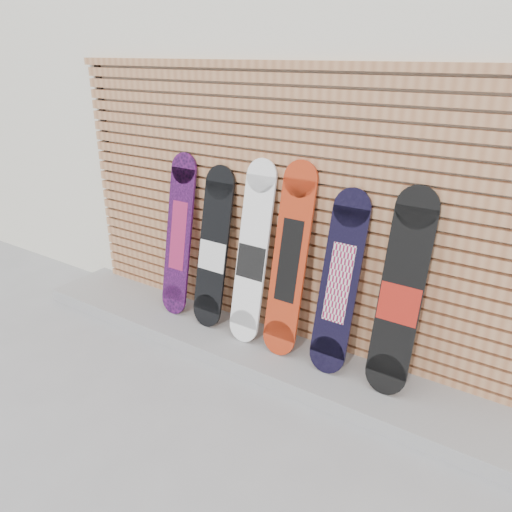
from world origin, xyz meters
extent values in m
plane|color=#959598|center=(0.00, 0.00, 0.00)|extent=(80.00, 80.00, 0.00)
cube|color=silver|center=(0.50, 3.50, 1.80)|extent=(12.00, 5.00, 3.60)
cube|color=gray|center=(-0.15, 0.68, 0.06)|extent=(4.60, 0.70, 0.12)
cube|color=#A76C45|center=(-0.15, 0.97, 0.14)|extent=(4.20, 0.05, 0.08)
cube|color=#A76C45|center=(-0.15, 0.97, 0.23)|extent=(4.20, 0.05, 0.08)
cube|color=#A76C45|center=(-0.15, 0.97, 0.33)|extent=(4.20, 0.05, 0.07)
cube|color=#A76C45|center=(-0.15, 0.97, 0.43)|extent=(4.20, 0.05, 0.07)
cube|color=#A76C45|center=(-0.15, 0.97, 0.53)|extent=(4.20, 0.05, 0.07)
cube|color=#A76C45|center=(-0.15, 0.97, 0.62)|extent=(4.20, 0.05, 0.07)
cube|color=#A76C45|center=(-0.15, 0.97, 0.72)|extent=(4.20, 0.05, 0.07)
cube|color=#A76C45|center=(-0.15, 0.97, 0.82)|extent=(4.20, 0.05, 0.07)
cube|color=#A76C45|center=(-0.15, 0.97, 0.91)|extent=(4.20, 0.05, 0.07)
cube|color=#A76C45|center=(-0.15, 0.97, 1.01)|extent=(4.20, 0.05, 0.08)
cube|color=#A76C45|center=(-0.15, 0.97, 1.11)|extent=(4.20, 0.05, 0.08)
cube|color=#A76C45|center=(-0.15, 0.97, 1.20)|extent=(4.20, 0.05, 0.08)
cube|color=#A76C45|center=(-0.15, 0.97, 1.30)|extent=(4.20, 0.05, 0.08)
cube|color=#A76C45|center=(-0.15, 0.97, 1.40)|extent=(4.20, 0.05, 0.08)
cube|color=#A76C45|center=(-0.15, 0.97, 1.50)|extent=(4.20, 0.05, 0.08)
cube|color=#A76C45|center=(-0.15, 0.97, 1.59)|extent=(4.20, 0.05, 0.08)
cube|color=#A76C45|center=(-0.15, 0.97, 1.69)|extent=(4.20, 0.05, 0.08)
cube|color=#A76C45|center=(-0.15, 0.97, 1.79)|extent=(4.20, 0.05, 0.08)
cube|color=#A76C45|center=(-0.15, 0.97, 1.88)|extent=(4.20, 0.05, 0.08)
cube|color=#A76C45|center=(-0.15, 0.97, 1.98)|extent=(4.20, 0.05, 0.08)
cube|color=#A76C45|center=(-0.15, 0.97, 2.08)|extent=(4.20, 0.05, 0.08)
cube|color=#A76C45|center=(-0.15, 0.97, 2.17)|extent=(4.20, 0.05, 0.08)
cube|color=black|center=(-2.17, 0.99, 1.12)|extent=(0.06, 0.04, 2.23)
cube|color=#A76C45|center=(-0.15, 0.97, 2.26)|extent=(4.26, 0.07, 0.06)
cube|color=black|center=(-1.10, 0.79, 0.84)|extent=(0.27, 0.26, 1.17)
cylinder|color=black|center=(-1.10, 0.67, 0.25)|extent=(0.27, 0.08, 0.27)
cylinder|color=black|center=(-1.10, 0.91, 1.42)|extent=(0.27, 0.08, 0.27)
cube|color=#971E4C|center=(-1.10, 0.79, 0.84)|extent=(0.17, 0.15, 0.61)
cube|color=black|center=(-0.71, 0.78, 0.81)|extent=(0.29, 0.26, 1.09)
cylinder|color=black|center=(-0.71, 0.66, 0.26)|extent=(0.29, 0.08, 0.29)
cylinder|color=black|center=(-0.71, 0.90, 1.35)|extent=(0.29, 0.08, 0.29)
cube|color=silver|center=(-0.71, 0.77, 0.74)|extent=(0.27, 0.08, 0.25)
cube|color=white|center=(-0.30, 0.77, 0.86)|extent=(0.27, 0.29, 1.21)
cylinder|color=white|center=(-0.30, 0.64, 0.25)|extent=(0.27, 0.08, 0.27)
cylinder|color=white|center=(-0.30, 0.91, 1.46)|extent=(0.27, 0.08, 0.27)
cube|color=black|center=(-0.30, 0.76, 0.78)|extent=(0.26, 0.08, 0.27)
cube|color=#AD2E12|center=(0.04, 0.77, 0.87)|extent=(0.28, 0.29, 1.23)
cylinder|color=#AD2E12|center=(0.04, 0.64, 0.26)|extent=(0.28, 0.08, 0.28)
cylinder|color=#AD2E12|center=(0.04, 0.90, 1.48)|extent=(0.28, 0.08, 0.28)
cube|color=black|center=(0.04, 0.77, 0.87)|extent=(0.17, 0.16, 0.64)
cube|color=black|center=(0.46, 0.77, 0.80)|extent=(0.28, 0.29, 1.08)
cylinder|color=black|center=(0.46, 0.63, 0.26)|extent=(0.28, 0.09, 0.28)
cylinder|color=black|center=(0.46, 0.90, 1.33)|extent=(0.28, 0.09, 0.28)
cube|color=silver|center=(0.46, 0.77, 0.80)|extent=(0.18, 0.17, 0.57)
cube|color=black|center=(0.91, 0.77, 0.84)|extent=(0.29, 0.29, 1.15)
cylinder|color=black|center=(0.91, 0.64, 0.26)|extent=(0.29, 0.09, 0.29)
cylinder|color=black|center=(0.91, 0.90, 1.41)|extent=(0.29, 0.09, 0.29)
cube|color=maroon|center=(0.91, 0.75, 0.77)|extent=(0.28, 0.08, 0.26)
camera|label=1|loc=(1.77, -2.28, 2.36)|focal=35.00mm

